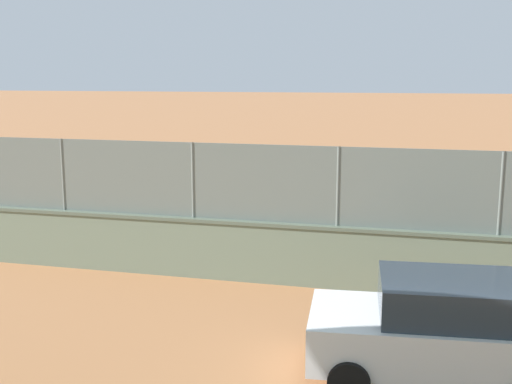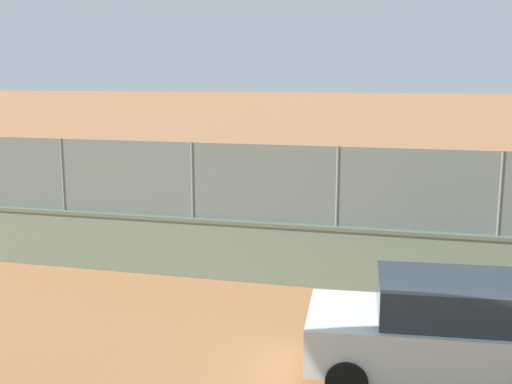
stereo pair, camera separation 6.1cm
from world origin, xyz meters
name	(u,v)px [view 2 (the right image)]	position (x,y,z in m)	size (l,w,h in m)	color
ground_plane	(319,201)	(0.00, 0.00, 0.00)	(260.00, 260.00, 0.00)	#A36B42
perimeter_wall	(194,246)	(1.81, 9.47, 0.71)	(33.59, 1.65, 1.40)	slate
fence_panel_on_wall	(193,180)	(1.81, 9.47, 2.26)	(32.97, 1.27, 1.72)	slate
player_near_wall_returning	(508,208)	(-5.77, 4.78, 0.98)	(1.06, 0.74, 1.65)	black
player_crossing_court	(229,187)	(2.57, 3.38, 1.00)	(1.27, 0.75, 1.68)	navy
player_at_service_line	(127,196)	(5.28, 5.32, 0.97)	(0.68, 0.99, 1.65)	#B2B2B2
sports_ball	(484,249)	(-5.06, 5.86, 0.06)	(0.13, 0.13, 0.13)	yellow
courtside_bench	(460,251)	(-4.29, 7.66, 0.46)	(1.61, 0.44, 0.87)	gray
parked_car_white	(441,328)	(-3.44, 13.58, 0.84)	(4.00, 2.20, 1.63)	white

